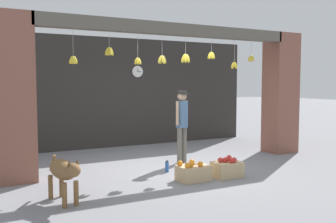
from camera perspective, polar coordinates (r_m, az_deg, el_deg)
ground_plane at (r=7.86m, az=1.48°, el=-8.40°), size 60.00×60.00×0.00m
shop_back_wall at (r=10.34m, az=-6.45°, el=2.89°), size 7.52×0.12×2.95m
shop_pillar_left at (r=7.03m, az=-22.55°, el=1.92°), size 0.70×0.60×2.95m
shop_pillar_right at (r=9.78m, az=16.77°, el=2.65°), size 0.70×0.60×2.95m
storefront_awning at (r=7.84m, az=1.12°, el=12.07°), size 5.62×0.28×0.91m
dog at (r=5.66m, az=-15.59°, el=-8.77°), size 0.40×1.03×0.69m
shopkeeper at (r=8.10m, az=2.14°, el=-1.48°), size 0.33×0.28×1.57m
fruit_crate_oranges at (r=6.74m, az=3.84°, el=-9.25°), size 0.55×0.39×0.36m
fruit_crate_apples at (r=7.06m, az=9.00°, el=-8.57°), size 0.53×0.36×0.38m
water_bottle at (r=7.38m, az=-0.15°, el=-8.40°), size 0.07×0.07×0.23m
wall_clock at (r=10.40m, az=-4.67°, el=6.09°), size 0.33×0.03×0.33m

